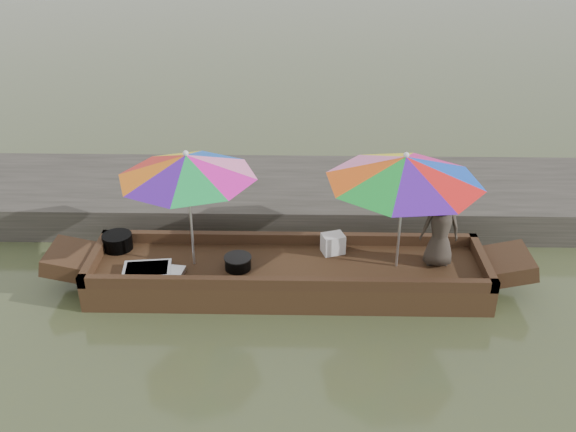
{
  "coord_description": "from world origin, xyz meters",
  "views": [
    {
      "loc": [
        0.15,
        -6.96,
        4.71
      ],
      "look_at": [
        0.0,
        0.1,
        1.0
      ],
      "focal_mm": 40.0,
      "sensor_mm": 36.0,
      "label": 1
    }
  ],
  "objects_px": {
    "umbrella_bow": "(190,210)",
    "umbrella_stern": "(401,212)",
    "supply_bag": "(333,244)",
    "tray_crayfish": "(147,271)",
    "boat_hull": "(288,276)",
    "cooking_pot": "(117,242)",
    "vendor": "(440,229)",
    "charcoal_grill": "(238,263)",
    "tray_scallop": "(159,274)"
  },
  "relations": [
    {
      "from": "boat_hull",
      "to": "umbrella_stern",
      "type": "height_order",
      "value": "umbrella_stern"
    },
    {
      "from": "cooking_pot",
      "to": "tray_scallop",
      "type": "distance_m",
      "value": 0.95
    },
    {
      "from": "supply_bag",
      "to": "umbrella_bow",
      "type": "relative_size",
      "value": 0.17
    },
    {
      "from": "boat_hull",
      "to": "charcoal_grill",
      "type": "bearing_deg",
      "value": -170.83
    },
    {
      "from": "supply_bag",
      "to": "vendor",
      "type": "xyz_separation_m",
      "value": [
        1.32,
        -0.25,
        0.37
      ]
    },
    {
      "from": "supply_bag",
      "to": "vendor",
      "type": "relative_size",
      "value": 0.28
    },
    {
      "from": "umbrella_bow",
      "to": "tray_crayfish",
      "type": "bearing_deg",
      "value": -154.78
    },
    {
      "from": "cooking_pot",
      "to": "tray_crayfish",
      "type": "bearing_deg",
      "value": -49.84
    },
    {
      "from": "charcoal_grill",
      "to": "vendor",
      "type": "xyz_separation_m",
      "value": [
        2.53,
        0.17,
        0.42
      ]
    },
    {
      "from": "cooking_pot",
      "to": "supply_bag",
      "type": "xyz_separation_m",
      "value": [
        2.86,
        -0.04,
        0.03
      ]
    },
    {
      "from": "tray_crayfish",
      "to": "tray_scallop",
      "type": "height_order",
      "value": "tray_crayfish"
    },
    {
      "from": "tray_crayfish",
      "to": "umbrella_bow",
      "type": "relative_size",
      "value": 0.35
    },
    {
      "from": "tray_crayfish",
      "to": "supply_bag",
      "type": "bearing_deg",
      "value": 14.01
    },
    {
      "from": "supply_bag",
      "to": "tray_crayfish",
      "type": "bearing_deg",
      "value": -165.99
    },
    {
      "from": "boat_hull",
      "to": "umbrella_bow",
      "type": "bearing_deg",
      "value": 180.0
    },
    {
      "from": "cooking_pot",
      "to": "umbrella_bow",
      "type": "xyz_separation_m",
      "value": [
        1.07,
        -0.36,
        0.67
      ]
    },
    {
      "from": "boat_hull",
      "to": "tray_scallop",
      "type": "distance_m",
      "value": 1.64
    },
    {
      "from": "charcoal_grill",
      "to": "umbrella_stern",
      "type": "bearing_deg",
      "value": 2.89
    },
    {
      "from": "vendor",
      "to": "umbrella_stern",
      "type": "height_order",
      "value": "umbrella_stern"
    },
    {
      "from": "tray_scallop",
      "to": "vendor",
      "type": "bearing_deg",
      "value": 6.14
    },
    {
      "from": "tray_crayfish",
      "to": "umbrella_bow",
      "type": "distance_m",
      "value": 0.95
    },
    {
      "from": "charcoal_grill",
      "to": "umbrella_stern",
      "type": "height_order",
      "value": "umbrella_stern"
    },
    {
      "from": "tray_scallop",
      "to": "charcoal_grill",
      "type": "xyz_separation_m",
      "value": [
        0.97,
        0.2,
        0.05
      ]
    },
    {
      "from": "tray_crayfish",
      "to": "vendor",
      "type": "relative_size",
      "value": 0.59
    },
    {
      "from": "charcoal_grill",
      "to": "vendor",
      "type": "distance_m",
      "value": 2.57
    },
    {
      "from": "charcoal_grill",
      "to": "umbrella_bow",
      "type": "bearing_deg",
      "value": 169.92
    },
    {
      "from": "boat_hull",
      "to": "tray_crayfish",
      "type": "bearing_deg",
      "value": -171.59
    },
    {
      "from": "vendor",
      "to": "boat_hull",
      "type": "bearing_deg",
      "value": 3.29
    },
    {
      "from": "supply_bag",
      "to": "umbrella_stern",
      "type": "distance_m",
      "value": 1.07
    },
    {
      "from": "boat_hull",
      "to": "umbrella_bow",
      "type": "relative_size",
      "value": 2.98
    },
    {
      "from": "tray_scallop",
      "to": "umbrella_bow",
      "type": "height_order",
      "value": "umbrella_bow"
    },
    {
      "from": "tray_crayfish",
      "to": "umbrella_stern",
      "type": "xyz_separation_m",
      "value": [
        3.13,
        0.26,
        0.73
      ]
    },
    {
      "from": "umbrella_stern",
      "to": "tray_crayfish",
      "type": "bearing_deg",
      "value": -175.28
    },
    {
      "from": "vendor",
      "to": "cooking_pot",
      "type": "bearing_deg",
      "value": -2.84
    },
    {
      "from": "tray_crayfish",
      "to": "supply_bag",
      "type": "distance_m",
      "value": 2.41
    },
    {
      "from": "cooking_pot",
      "to": "vendor",
      "type": "xyz_separation_m",
      "value": [
        4.18,
        -0.29,
        0.39
      ]
    },
    {
      "from": "boat_hull",
      "to": "tray_crayfish",
      "type": "relative_size",
      "value": 8.62
    },
    {
      "from": "boat_hull",
      "to": "tray_scallop",
      "type": "bearing_deg",
      "value": -169.17
    },
    {
      "from": "cooking_pot",
      "to": "vendor",
      "type": "distance_m",
      "value": 4.2
    },
    {
      "from": "boat_hull",
      "to": "charcoal_grill",
      "type": "xyz_separation_m",
      "value": [
        -0.63,
        -0.1,
        0.25
      ]
    },
    {
      "from": "boat_hull",
      "to": "umbrella_bow",
      "type": "xyz_separation_m",
      "value": [
        -1.2,
        0.0,
        0.95
      ]
    },
    {
      "from": "umbrella_bow",
      "to": "umbrella_stern",
      "type": "distance_m",
      "value": 2.58
    },
    {
      "from": "boat_hull",
      "to": "tray_crayfish",
      "type": "distance_m",
      "value": 1.78
    },
    {
      "from": "supply_bag",
      "to": "vendor",
      "type": "bearing_deg",
      "value": -10.85
    },
    {
      "from": "supply_bag",
      "to": "umbrella_stern",
      "type": "xyz_separation_m",
      "value": [
        0.8,
        -0.32,
        0.65
      ]
    },
    {
      "from": "tray_scallop",
      "to": "umbrella_stern",
      "type": "bearing_deg",
      "value": 5.86
    },
    {
      "from": "tray_crayfish",
      "to": "umbrella_stern",
      "type": "relative_size",
      "value": 0.31
    },
    {
      "from": "tray_scallop",
      "to": "supply_bag",
      "type": "distance_m",
      "value": 2.27
    },
    {
      "from": "supply_bag",
      "to": "cooking_pot",
      "type": "bearing_deg",
      "value": 179.23
    },
    {
      "from": "cooking_pot",
      "to": "umbrella_stern",
      "type": "bearing_deg",
      "value": -5.66
    }
  ]
}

